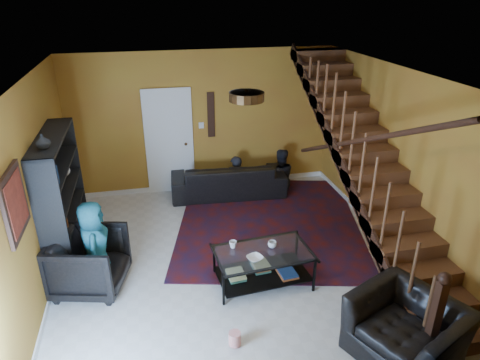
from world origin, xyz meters
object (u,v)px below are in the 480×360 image
at_px(armchair_right, 406,330).
at_px(sofa, 228,179).
at_px(coffee_table, 263,264).
at_px(armchair_left, 90,262).
at_px(bookshelf, 64,203).

bearing_deg(armchair_right, sofa, 169.32).
relative_size(sofa, coffee_table, 1.63).
bearing_deg(coffee_table, sofa, 88.16).
bearing_deg(sofa, armchair_right, 108.27).
distance_m(armchair_left, armchair_right, 4.10).
height_order(bookshelf, sofa, bookshelf).
height_order(sofa, armchair_left, armchair_left).
relative_size(bookshelf, coffee_table, 1.45).
xyz_separation_m(sofa, armchair_left, (-2.44, -2.50, 0.09)).
bearing_deg(armchair_right, coffee_table, -168.23).
height_order(armchair_left, armchair_right, armchair_left).
relative_size(armchair_right, coffee_table, 0.81).
relative_size(bookshelf, armchair_left, 2.16).
distance_m(bookshelf, armchair_right, 4.87).
bearing_deg(bookshelf, coffee_table, -24.01).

